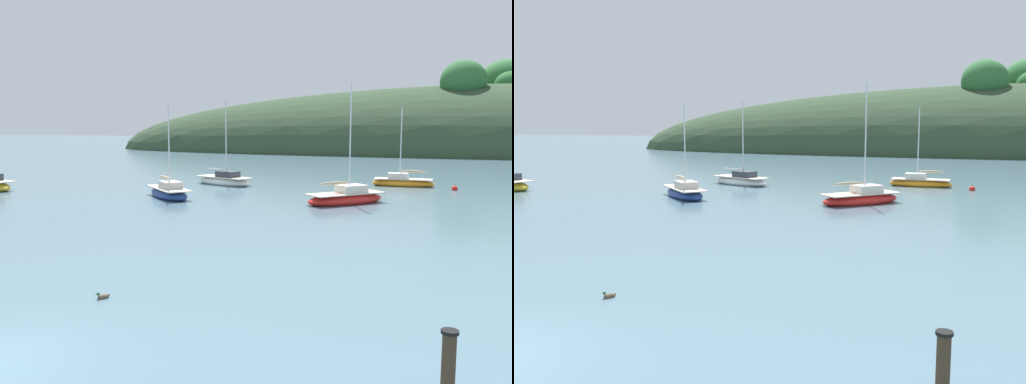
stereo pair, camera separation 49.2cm
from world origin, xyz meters
The scene contains 7 objects.
sailboat_cream_ketch centered at (4.22, 25.30, 0.36)m, with size 5.20×5.25×7.63m.
sailboat_yellow_far centered at (-6.78, 32.98, 0.34)m, with size 5.72×3.85×7.07m.
sailboat_blue_center centered at (-7.59, 24.55, 0.35)m, with size 5.09×5.16×6.53m.
sailboat_teal_outer centered at (7.17, 36.33, 0.32)m, with size 4.92×1.83×6.40m.
mooring_buoy_inner centered at (11.03, 34.60, 0.12)m, with size 0.44×0.44×0.54m.
duck_straggler centered at (0.26, 4.59, 0.05)m, with size 0.34×0.39×0.24m.
jetty_piling centered at (9.37, 1.03, 0.75)m, with size 0.30×0.30×1.46m.
Camera 1 is at (8.87, -8.36, 4.92)m, focal length 38.12 mm.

